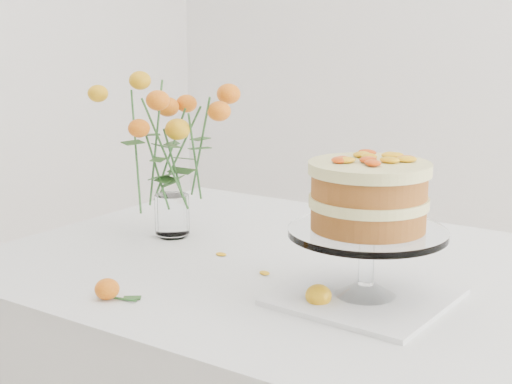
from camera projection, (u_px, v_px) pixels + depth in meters
table at (343, 311)px, 1.40m from camera, size 1.43×0.93×0.76m
napkin at (365, 297)px, 1.23m from camera, size 0.29×0.29×0.01m
cake_stand at (368, 203)px, 1.20m from camera, size 0.27×0.27×0.24m
rose_vase at (170, 137)px, 1.57m from camera, size 0.32×0.32×0.39m
loose_rose_near at (319, 296)px, 1.20m from camera, size 0.08×0.04×0.04m
loose_rose_far at (107, 289)px, 1.23m from camera, size 0.08×0.04×0.04m
stray_petal_a at (265, 273)px, 1.36m from camera, size 0.03×0.02×0.00m
stray_petal_b at (299, 289)px, 1.27m from camera, size 0.03×0.02×0.00m
stray_petal_c at (308, 301)px, 1.22m from camera, size 0.03×0.02×0.00m
stray_petal_d at (221, 254)px, 1.48m from camera, size 0.03×0.02×0.00m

